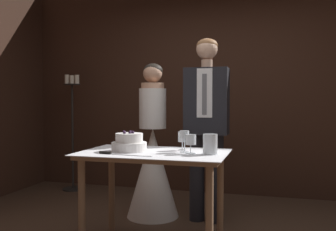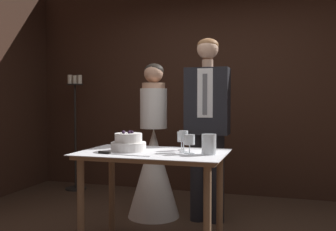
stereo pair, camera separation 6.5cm
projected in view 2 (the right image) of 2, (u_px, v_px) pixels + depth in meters
The scene contains 11 objects.
wall_back at pixel (223, 84), 4.87m from camera, with size 5.48×0.12×2.86m, color #382116.
cake_table at pixel (153, 166), 3.01m from camera, with size 1.18×0.73×0.80m.
tiered_cake at pixel (128, 143), 3.06m from camera, with size 0.29×0.29×0.17m.
cake_knife at pixel (114, 153), 2.86m from camera, with size 0.44×0.07×0.02m.
wine_glass_near at pixel (182, 138), 3.09m from camera, with size 0.07×0.07×0.16m.
wine_glass_middle at pixel (184, 137), 2.98m from camera, with size 0.07×0.07×0.17m.
wine_glass_far at pixel (189, 141), 2.90m from camera, with size 0.08×0.08×0.15m.
hurricane_candle at pixel (209, 145), 2.86m from camera, with size 0.11×0.11×0.16m.
bride at pixel (154, 161), 3.89m from camera, with size 0.54×0.54×1.59m.
groom at pixel (207, 119), 3.71m from camera, with size 0.43×0.25×1.82m.
candle_stand at pixel (75, 132), 5.08m from camera, with size 0.28×0.28×1.56m.
Camera 2 is at (0.74, -2.85, 1.21)m, focal length 40.00 mm.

